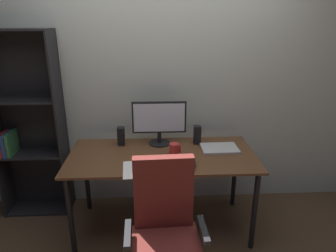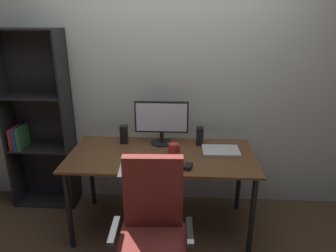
{
  "view_description": "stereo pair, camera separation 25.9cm",
  "coord_description": "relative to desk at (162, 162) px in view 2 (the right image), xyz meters",
  "views": [
    {
      "loc": [
        -0.07,
        -2.4,
        1.86
      ],
      "look_at": [
        0.05,
        0.04,
        0.98
      ],
      "focal_mm": 32.8,
      "sensor_mm": 36.0,
      "label": 1
    },
    {
      "loc": [
        0.19,
        -2.4,
        1.86
      ],
      "look_at": [
        0.05,
        0.04,
        0.98
      ],
      "focal_mm": 32.8,
      "sensor_mm": 36.0,
      "label": 2
    }
  ],
  "objects": [
    {
      "name": "paper_sheet",
      "position": [
        -0.21,
        -0.27,
        0.08
      ],
      "size": [
        0.23,
        0.31,
        0.0
      ],
      "primitive_type": "cube",
      "rotation": [
        0.0,
        0.0,
        0.08
      ],
      "color": "white",
      "rests_on": "desk"
    },
    {
      "name": "office_chair",
      "position": [
        -0.0,
        -0.75,
        -0.2
      ],
      "size": [
        0.54,
        0.54,
        1.01
      ],
      "rotation": [
        0.0,
        0.0,
        0.04
      ],
      "color": "#232326",
      "rests_on": "ground"
    },
    {
      "name": "desk",
      "position": [
        0.0,
        0.0,
        0.0
      ],
      "size": [
        1.6,
        0.76,
        0.74
      ],
      "color": "#56351E",
      "rests_on": "ground"
    },
    {
      "name": "keyboard",
      "position": [
        -0.0,
        -0.23,
        0.09
      ],
      "size": [
        0.29,
        0.12,
        0.02
      ],
      "primitive_type": "cube",
      "rotation": [
        0.0,
        0.0,
        -0.05
      ],
      "color": "silver",
      "rests_on": "desk"
    },
    {
      "name": "monitor",
      "position": [
        -0.02,
        0.24,
        0.31
      ],
      "size": [
        0.49,
        0.2,
        0.4
      ],
      "color": "black",
      "rests_on": "desk"
    },
    {
      "name": "laptop",
      "position": [
        0.51,
        0.07,
        0.09
      ],
      "size": [
        0.32,
        0.24,
        0.02
      ],
      "primitive_type": "cube",
      "rotation": [
        0.0,
        0.0,
        0.02
      ],
      "color": "#B7BABC",
      "rests_on": "desk"
    },
    {
      "name": "back_wall",
      "position": [
        0.0,
        0.55,
        0.64
      ],
      "size": [
        6.4,
        0.1,
        2.6
      ],
      "primitive_type": "cube",
      "color": "beige",
      "rests_on": "ground"
    },
    {
      "name": "mouse",
      "position": [
        0.23,
        -0.25,
        0.1
      ],
      "size": [
        0.08,
        0.11,
        0.03
      ],
      "primitive_type": "cube",
      "rotation": [
        0.0,
        0.0,
        -0.24
      ],
      "color": "black",
      "rests_on": "desk"
    },
    {
      "name": "speaker_right",
      "position": [
        0.33,
        0.23,
        0.16
      ],
      "size": [
        0.06,
        0.07,
        0.17
      ],
      "primitive_type": "cube",
      "color": "black",
      "rests_on": "desk"
    },
    {
      "name": "coffee_mug",
      "position": [
        0.1,
        -0.03,
        0.13
      ],
      "size": [
        0.1,
        0.08,
        0.11
      ],
      "color": "#B72D28",
      "rests_on": "desk"
    },
    {
      "name": "speaker_left",
      "position": [
        -0.37,
        0.23,
        0.16
      ],
      "size": [
        0.06,
        0.07,
        0.17
      ],
      "primitive_type": "cube",
      "color": "black",
      "rests_on": "desk"
    },
    {
      "name": "bookshelf",
      "position": [
        -1.25,
        0.38,
        0.21
      ],
      "size": [
        0.62,
        0.28,
        1.76
      ],
      "color": "black",
      "rests_on": "ground"
    },
    {
      "name": "ground_plane",
      "position": [
        0.0,
        0.0,
        -0.66
      ],
      "size": [
        12.0,
        12.0,
        0.0
      ],
      "primitive_type": "plane",
      "color": "#4C3826"
    }
  ]
}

